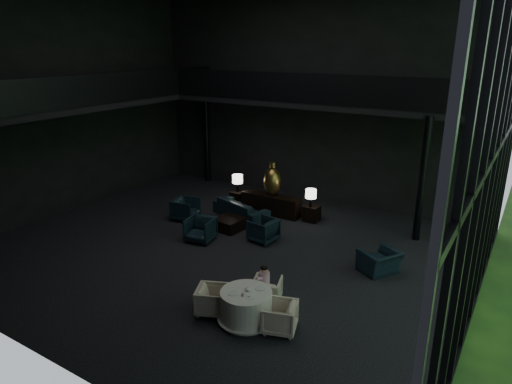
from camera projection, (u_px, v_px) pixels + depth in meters
The scene contains 34 objects.
floor at pixel (223, 250), 13.99m from camera, with size 14.00×12.00×0.02m, color black.
wall_back at pixel (312, 99), 17.59m from camera, with size 14.00×0.04×8.00m, color black.
wall_front at pixel (16, 167), 7.91m from camera, with size 14.00×0.04×8.00m, color black.
wall_left at pixel (62, 104), 16.27m from camera, with size 0.04×12.00×8.00m, color black.
curtain_wall at pixel (497, 149), 9.25m from camera, with size 0.20×12.00×8.00m, color black, non-canonical shape.
mezzanine_left at pixel (80, 106), 15.77m from camera, with size 2.00×12.00×0.25m, color black.
mezzanine_back at pixel (326, 104), 16.28m from camera, with size 12.00×2.00×0.25m, color black.
railing_left at pixel (98, 89), 15.08m from camera, with size 0.06×12.00×1.00m, color black.
railing_back at pixel (314, 89), 15.29m from camera, with size 12.00×0.06×1.00m, color black.
column_nw at pixel (207, 138), 20.49m from camera, with size 0.24×0.24×4.00m, color black.
column_ne at pixel (422, 180), 14.18m from camera, with size 0.24×0.24×4.00m, color black.
console at pixel (271, 204), 16.91m from camera, with size 2.29×0.52×0.73m, color black.
bronze_urn at pixel (272, 181), 16.70m from camera, with size 0.66×0.66×1.23m.
side_table_left at pixel (238, 198), 17.88m from camera, with size 0.49×0.49×0.54m, color black.
table_lamp_left at pixel (238, 180), 17.64m from camera, with size 0.41×0.41×0.68m.
side_table_right at pixel (312, 213), 16.24m from camera, with size 0.51×0.51×0.56m, color black.
table_lamp_right at pixel (311, 194), 15.90m from camera, with size 0.39×0.39×0.65m.
sofa at pixel (241, 205), 16.54m from camera, with size 2.41×0.70×0.94m, color #192833.
lounge_armchair_west at pixel (186, 207), 16.32m from camera, with size 0.93×0.87×0.95m, color #223B44.
lounge_armchair_east at pixel (263, 228), 14.54m from camera, with size 0.84×0.79×0.86m, color #1F3546.
lounge_armchair_south at pixel (200, 227), 14.54m from camera, with size 0.90×0.85×0.93m, color #22383F.
window_armchair at pixel (380, 259), 12.54m from camera, with size 0.93×0.61×0.82m, color #172D40.
coffee_table at pixel (229, 224), 15.52m from camera, with size 0.90×0.90×0.40m, color black.
dining_table at pixel (246, 308), 10.34m from camera, with size 1.33×1.33×0.75m.
dining_chair_north at pixel (267, 290), 11.14m from camera, with size 0.59×0.55×0.61m, color beige.
dining_chair_east at pixel (279, 316), 9.99m from camera, with size 0.69×0.64×0.71m, color beige.
dining_chair_west at pixel (212, 300), 10.68m from camera, with size 0.65×0.61×0.67m, color beige.
child at pixel (264, 276), 10.95m from camera, with size 0.26×0.26×0.56m.
plate_a at pixel (233, 293), 10.14m from camera, with size 0.23×0.23×0.01m, color white.
plate_b at pixel (260, 288), 10.34m from camera, with size 0.23×0.23×0.02m, color white.
saucer at pixel (252, 298), 9.96m from camera, with size 0.15×0.15×0.01m, color white.
coffee_cup at pixel (249, 295), 9.99m from camera, with size 0.07×0.07×0.05m, color white.
cereal_bowl at pixel (248, 289), 10.27m from camera, with size 0.14×0.14×0.07m, color white.
cream_pot at pixel (242, 295), 10.03m from camera, with size 0.05×0.05×0.06m, color #99999E.
Camera 1 is at (7.60, -10.28, 6.05)m, focal length 32.00 mm.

